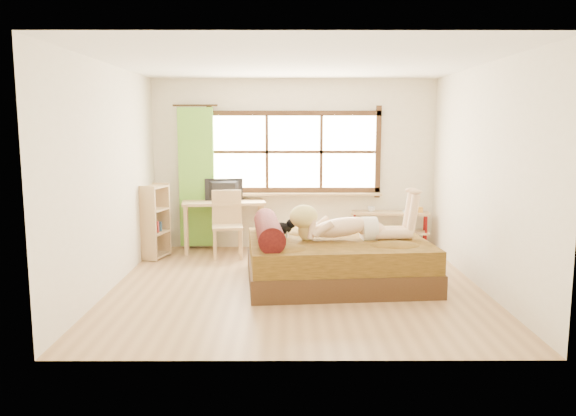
{
  "coord_description": "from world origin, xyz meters",
  "views": [
    {
      "loc": [
        -0.12,
        -6.75,
        1.97
      ],
      "look_at": [
        -0.1,
        0.2,
        0.94
      ],
      "focal_mm": 35.0,
      "sensor_mm": 36.0,
      "label": 1
    }
  ],
  "objects_px": {
    "kitten": "(280,227)",
    "chair": "(227,220)",
    "pipe_shelf": "(391,222)",
    "bookshelf": "(155,221)",
    "bed": "(333,258)",
    "desk": "(224,208)",
    "woman": "(350,213)"
  },
  "relations": [
    {
      "from": "bookshelf",
      "to": "bed",
      "type": "bearing_deg",
      "value": -12.21
    },
    {
      "from": "woman",
      "to": "bookshelf",
      "type": "distance_m",
      "value": 3.08
    },
    {
      "from": "chair",
      "to": "pipe_shelf",
      "type": "relative_size",
      "value": 0.8
    },
    {
      "from": "kitten",
      "to": "pipe_shelf",
      "type": "xyz_separation_m",
      "value": [
        1.74,
        1.79,
        -0.24
      ]
    },
    {
      "from": "woman",
      "to": "bookshelf",
      "type": "bearing_deg",
      "value": 148.96
    },
    {
      "from": "kitten",
      "to": "chair",
      "type": "xyz_separation_m",
      "value": [
        -0.82,
        1.31,
        -0.13
      ]
    },
    {
      "from": "kitten",
      "to": "pipe_shelf",
      "type": "height_order",
      "value": "kitten"
    },
    {
      "from": "bed",
      "to": "pipe_shelf",
      "type": "height_order",
      "value": "bed"
    },
    {
      "from": "bed",
      "to": "chair",
      "type": "bearing_deg",
      "value": 131.29
    },
    {
      "from": "bed",
      "to": "bookshelf",
      "type": "bearing_deg",
      "value": 147.97
    },
    {
      "from": "chair",
      "to": "pipe_shelf",
      "type": "distance_m",
      "value": 2.61
    },
    {
      "from": "kitten",
      "to": "pipe_shelf",
      "type": "relative_size",
      "value": 0.27
    },
    {
      "from": "kitten",
      "to": "bed",
      "type": "bearing_deg",
      "value": -13.98
    },
    {
      "from": "desk",
      "to": "pipe_shelf",
      "type": "xyz_separation_m",
      "value": [
        2.65,
        0.12,
        -0.25
      ]
    },
    {
      "from": "chair",
      "to": "kitten",
      "type": "bearing_deg",
      "value": -65.84
    },
    {
      "from": "bookshelf",
      "to": "desk",
      "type": "bearing_deg",
      "value": 40.89
    },
    {
      "from": "chair",
      "to": "pipe_shelf",
      "type": "height_order",
      "value": "chair"
    },
    {
      "from": "kitten",
      "to": "bookshelf",
      "type": "bearing_deg",
      "value": 142.59
    },
    {
      "from": "woman",
      "to": "kitten",
      "type": "bearing_deg",
      "value": 165.2
    },
    {
      "from": "kitten",
      "to": "desk",
      "type": "distance_m",
      "value": 1.9
    },
    {
      "from": "woman",
      "to": "pipe_shelf",
      "type": "xyz_separation_m",
      "value": [
        0.87,
        1.94,
        -0.44
      ]
    },
    {
      "from": "bed",
      "to": "pipe_shelf",
      "type": "relative_size",
      "value": 1.9
    },
    {
      "from": "pipe_shelf",
      "to": "chair",
      "type": "bearing_deg",
      "value": -161.93
    },
    {
      "from": "kitten",
      "to": "bookshelf",
      "type": "xyz_separation_m",
      "value": [
        -1.88,
        1.19,
        -0.13
      ]
    },
    {
      "from": "woman",
      "to": "pipe_shelf",
      "type": "height_order",
      "value": "woman"
    },
    {
      "from": "kitten",
      "to": "bookshelf",
      "type": "relative_size",
      "value": 0.3
    },
    {
      "from": "woman",
      "to": "kitten",
      "type": "xyz_separation_m",
      "value": [
        -0.87,
        0.15,
        -0.2
      ]
    },
    {
      "from": "kitten",
      "to": "chair",
      "type": "bearing_deg",
      "value": 116.89
    },
    {
      "from": "bed",
      "to": "woman",
      "type": "height_order",
      "value": "woman"
    },
    {
      "from": "desk",
      "to": "chair",
      "type": "bearing_deg",
      "value": -84.04
    },
    {
      "from": "pipe_shelf",
      "to": "bookshelf",
      "type": "distance_m",
      "value": 3.67
    },
    {
      "from": "bed",
      "to": "desk",
      "type": "distance_m",
      "value": 2.4
    }
  ]
}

